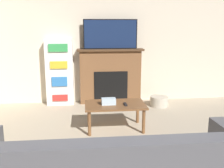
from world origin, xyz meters
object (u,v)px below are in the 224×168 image
at_px(coffee_table, 115,107).
at_px(tv, 110,34).
at_px(fireplace, 110,76).
at_px(bookshelf, 60,72).
at_px(storage_basket, 159,101).

bearing_deg(coffee_table, tv, 87.10).
xyz_separation_m(fireplace, bookshelf, (-1.06, -0.02, 0.10)).
height_order(coffee_table, bookshelf, bookshelf).
relative_size(coffee_table, bookshelf, 0.69).
distance_m(fireplace, storage_basket, 1.15).
bearing_deg(tv, storage_basket, -21.10).
height_order(tv, storage_basket, tv).
height_order(fireplace, bookshelf, bookshelf).
height_order(fireplace, tv, tv).
xyz_separation_m(bookshelf, storage_basket, (2.03, -0.37, -0.58)).
distance_m(bookshelf, storage_basket, 2.14).
relative_size(fireplace, bookshelf, 1.01).
xyz_separation_m(fireplace, coffee_table, (-0.08, -1.50, -0.22)).
xyz_separation_m(fireplace, storage_basket, (0.97, -0.39, -0.48)).
height_order(tv, bookshelf, tv).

